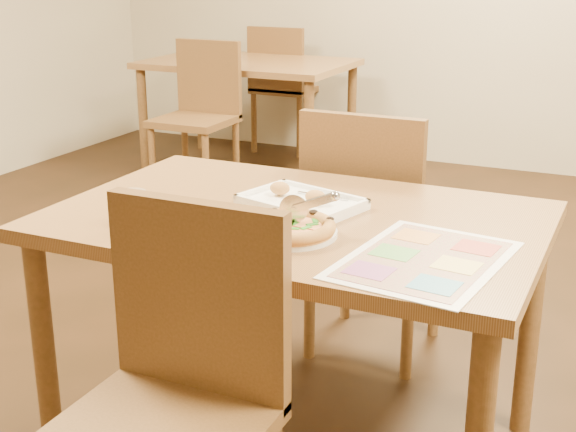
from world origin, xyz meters
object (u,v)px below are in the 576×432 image
at_px(dining_table, 296,244).
at_px(chair_far, 369,207).
at_px(pizza, 290,227).
at_px(chair_near, 179,364).
at_px(plate, 288,233).
at_px(pizza_cutter, 308,205).
at_px(bg_chair_far, 281,74).
at_px(appetizer_tray, 301,202).
at_px(bg_table, 248,74).
at_px(glass_tumbler, 133,211).
at_px(bg_chair_near, 202,99).
at_px(menu, 425,260).

bearing_deg(dining_table, chair_far, 90.00).
bearing_deg(dining_table, pizza, -70.74).
bearing_deg(pizza, chair_near, -98.00).
height_order(plate, pizza_cutter, pizza_cutter).
bearing_deg(bg_chair_far, appetizer_tray, 116.09).
bearing_deg(plate, pizza_cutter, 31.97).
bearing_deg(appetizer_tray, dining_table, -77.24).
height_order(pizza, pizza_cutter, pizza_cutter).
distance_m(bg_table, plate, 3.39).
relative_size(bg_chair_far, glass_tumbler, 5.07).
height_order(bg_chair_near, menu, bg_chair_near).
bearing_deg(plate, menu, -4.31).
height_order(dining_table, bg_chair_near, bg_chair_near).
relative_size(pizza, appetizer_tray, 0.64).
bearing_deg(bg_table, glass_tumbler, -67.64).
distance_m(chair_near, appetizer_tray, 0.69).
relative_size(plate, glass_tumbler, 2.65).
relative_size(bg_chair_near, pizza, 2.06).
height_order(plate, appetizer_tray, appetizer_tray).
bearing_deg(plate, bg_chair_far, 115.48).
bearing_deg(plate, chair_near, -96.60).
bearing_deg(glass_tumbler, chair_far, 68.71).
bearing_deg(dining_table, glass_tumbler, -141.76).
bearing_deg(pizza, menu, -2.78).
distance_m(dining_table, bg_chair_far, 3.67).
bearing_deg(menu, glass_tumbler, -174.09).
xyz_separation_m(chair_far, appetizer_tray, (-0.01, -0.54, 0.17)).
bearing_deg(menu, dining_table, 155.04).
bearing_deg(bg_chair_far, chair_far, 120.65).
bearing_deg(bg_chair_far, dining_table, 115.85).
bearing_deg(appetizer_tray, bg_chair_far, 116.09).
bearing_deg(bg_chair_far, pizza, 115.54).
relative_size(chair_far, bg_chair_far, 1.00).
relative_size(chair_near, pizza_cutter, 3.39).
relative_size(dining_table, bg_chair_near, 2.77).
distance_m(chair_near, plate, 0.47).
bearing_deg(menu, bg_chair_near, 130.05).
height_order(appetizer_tray, menu, appetizer_tray).
xyz_separation_m(bg_chair_near, pizza, (1.66, -2.37, 0.18)).
bearing_deg(chair_near, pizza_cutter, 78.75).
distance_m(chair_near, bg_chair_far, 4.22).
xyz_separation_m(pizza, appetizer_tray, (-0.07, 0.24, -0.01)).
height_order(bg_chair_far, appetizer_tray, bg_chair_far).
distance_m(bg_table, menu, 3.60).
height_order(chair_near, appetizer_tray, chair_near).
height_order(chair_near, menu, chair_near).
xyz_separation_m(chair_far, pizza, (0.06, -0.77, 0.18)).
height_order(plate, glass_tumbler, glass_tumbler).
relative_size(plate, pizza_cutter, 1.78).
distance_m(bg_chair_far, pizza, 3.85).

